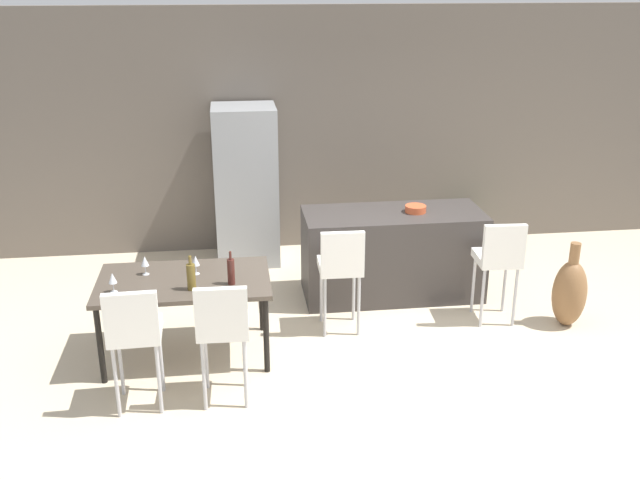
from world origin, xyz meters
The scene contains 17 objects.
ground_plane centered at (0.00, 0.00, 0.00)m, with size 10.00×10.00×0.00m, color beige.
back_wall centered at (0.00, 2.71, 1.45)m, with size 10.00×0.12×2.90m, color #665B51.
kitchen_island centered at (0.36, 1.08, 0.46)m, with size 1.86×0.76×0.92m, color #383330.
bar_chair_left centered at (-0.31, 0.31, 0.70)m, with size 0.41×0.41×1.05m.
bar_chair_middle centered at (1.22, 0.31, 0.70)m, with size 0.42×0.42×1.05m.
dining_table centered at (-1.74, 0.05, 0.68)m, with size 1.49×0.89×0.74m.
dining_chair_near centered at (-2.08, -0.76, 0.70)m, with size 0.41×0.41×1.05m.
dining_chair_far centered at (-1.41, -0.76, 0.70)m, with size 0.41×0.41×1.05m.
wine_bottle_end centered at (-1.33, -0.11, 0.86)m, with size 0.06×0.06×0.30m.
wine_bottle_middle centered at (-1.66, -0.18, 0.86)m, with size 0.07×0.07×0.30m.
wine_glass_left centered at (-2.31, -0.15, 0.86)m, with size 0.07×0.07×0.17m.
wine_glass_right centered at (-2.08, 0.19, 0.86)m, with size 0.07×0.07×0.17m.
wine_glass_far centered at (-1.64, 0.15, 0.86)m, with size 0.07×0.07×0.17m.
refrigerator centered at (-1.13, 2.27, 0.92)m, with size 0.72×0.68×1.84m, color #939699.
fruit_bowl centered at (0.58, 1.06, 0.96)m, with size 0.22×0.22×0.07m, color #C6512D.
floor_vase centered at (1.90, 0.16, 0.34)m, with size 0.32×0.32×0.86m.
potted_plant centered at (1.63, 2.26, 0.31)m, with size 0.35×0.35×0.55m.
Camera 1 is at (-1.29, -5.72, 3.24)m, focal length 39.93 mm.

